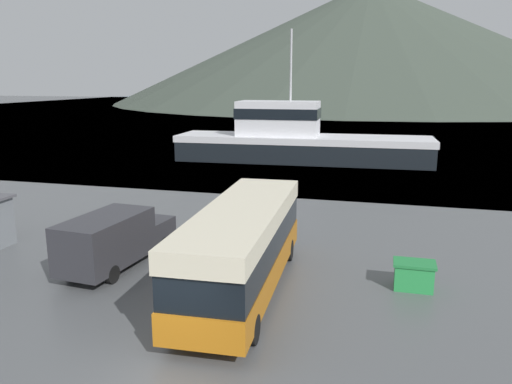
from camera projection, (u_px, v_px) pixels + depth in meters
name	position (u px, v px, depth m)	size (l,w,h in m)	color
ground_plane	(167.00, 378.00, 12.84)	(400.00, 400.00, 0.00)	#515456
water_surface	(372.00, 107.00, 145.42)	(240.00, 240.00, 0.00)	#475B6B
hill_backdrop	(369.00, 43.00, 170.78)	(172.30, 172.30, 39.71)	#3D473D
tour_bus	(243.00, 244.00, 17.79)	(3.07, 10.27, 3.17)	#B26614
delivery_van	(115.00, 238.00, 20.33)	(2.55, 6.07, 2.27)	#2D2D33
fishing_boat	(297.00, 140.00, 47.00)	(23.99, 6.54, 12.05)	black
storage_bin	(414.00, 275.00, 18.27)	(1.51, 1.01, 1.03)	green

